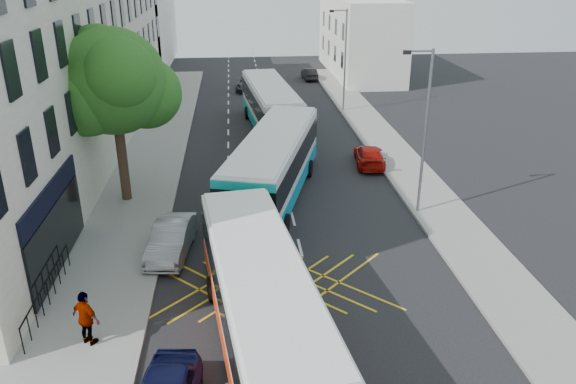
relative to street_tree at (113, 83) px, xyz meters
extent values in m
cube|color=gray|center=(0.01, 0.03, -6.22)|extent=(5.00, 70.00, 0.15)
cube|color=gray|center=(16.01, 0.03, -6.22)|extent=(3.00, 70.00, 0.15)
cube|color=beige|center=(-5.49, 9.53, 0.21)|extent=(8.00, 45.00, 13.00)
cube|color=black|center=(-1.44, -6.97, -2.89)|extent=(0.12, 7.00, 0.90)
cube|color=black|center=(-1.44, -6.97, -4.69)|extent=(0.12, 7.00, 2.60)
cube|color=silver|center=(-5.49, 40.03, -1.29)|extent=(8.00, 20.00, 10.00)
cube|color=silver|center=(19.51, 33.03, -2.29)|extent=(6.00, 18.00, 8.00)
cylinder|color=#382619|center=(0.01, 0.03, -3.94)|extent=(0.50, 0.50, 4.40)
sphere|color=#25611B|center=(0.01, 0.03, 0.06)|extent=(5.20, 5.20, 5.20)
sphere|color=#25611B|center=(1.41, 0.83, -0.74)|extent=(3.60, 3.60, 3.60)
sphere|color=#25611B|center=(-1.19, -0.57, -0.54)|extent=(3.80, 3.80, 3.80)
sphere|color=#25611B|center=(0.61, -1.27, 0.66)|extent=(3.40, 3.40, 3.40)
sphere|color=#25611B|center=(-0.79, 1.13, 1.06)|extent=(3.20, 3.20, 3.20)
cylinder|color=slate|center=(14.81, -2.97, -2.14)|extent=(0.14, 0.14, 8.00)
cylinder|color=slate|center=(14.21, -2.97, 1.76)|extent=(1.20, 0.10, 0.10)
cube|color=black|center=(13.61, -2.97, 1.71)|extent=(0.35, 0.15, 0.18)
cylinder|color=slate|center=(14.81, 17.03, -2.14)|extent=(0.14, 0.14, 8.00)
cylinder|color=slate|center=(14.21, 17.03, 1.76)|extent=(1.20, 0.10, 0.10)
cube|color=black|center=(13.61, 17.03, 1.71)|extent=(0.35, 0.15, 0.18)
cube|color=silver|center=(6.47, -12.71, -4.51)|extent=(4.16, 11.94, 2.82)
cube|color=silver|center=(6.47, -12.71, -3.05)|extent=(3.92, 11.68, 0.13)
cube|color=black|center=(6.47, -12.71, -4.11)|extent=(4.22, 12.01, 1.17)
cube|color=#FF4115|center=(6.47, -12.71, -5.49)|extent=(4.21, 12.00, 0.80)
cylinder|color=black|center=(4.74, -9.72, -5.81)|extent=(0.42, 0.99, 0.96)
cylinder|color=black|center=(7.37, -9.37, -5.81)|extent=(0.42, 0.99, 0.96)
cube|color=silver|center=(7.77, -0.20, -4.42)|extent=(6.11, 12.60, 2.96)
cube|color=silver|center=(7.77, -0.20, -2.88)|extent=(5.83, 12.30, 0.13)
cube|color=black|center=(7.77, -0.20, -4.00)|extent=(6.19, 12.67, 1.23)
cube|color=#0E8BAE|center=(7.77, -0.20, -5.45)|extent=(6.18, 12.66, 0.84)
cube|color=#0DACA2|center=(6.07, -6.08, -4.39)|extent=(2.75, 0.89, 2.80)
cube|color=#FF0C0C|center=(4.96, -5.77, -5.17)|extent=(0.26, 0.13, 0.25)
cube|color=#FF0C0C|center=(7.17, -6.41, -5.17)|extent=(0.26, 0.13, 0.25)
cylinder|color=black|center=(7.36, 3.41, -5.79)|extent=(0.58, 1.05, 1.01)
cylinder|color=black|center=(10.05, 2.63, -5.79)|extent=(0.58, 1.05, 1.01)
cylinder|color=black|center=(5.28, -3.79, -5.79)|extent=(0.58, 1.05, 1.01)
cylinder|color=black|center=(7.96, -4.57, -5.79)|extent=(0.58, 1.05, 1.01)
cube|color=silver|center=(8.48, 12.45, -4.46)|extent=(3.83, 12.21, 2.89)
cube|color=silver|center=(8.48, 12.45, -2.96)|extent=(3.59, 11.95, 0.13)
cube|color=black|center=(8.48, 12.45, -4.05)|extent=(3.89, 12.27, 1.20)
cube|color=#0B8F8F|center=(8.48, 12.45, -5.47)|extent=(3.88, 12.26, 0.82)
cube|color=white|center=(9.03, 6.50, -4.44)|extent=(2.77, 0.36, 2.73)
cube|color=#FF0C0C|center=(7.93, 6.39, -5.20)|extent=(0.25, 0.08, 0.25)
cube|color=#FF0C0C|center=(10.14, 6.60, -5.20)|extent=(0.25, 0.08, 0.25)
cylinder|color=black|center=(6.82, 15.59, -5.80)|extent=(0.40, 1.01, 0.98)
cylinder|color=black|center=(9.54, 15.84, -5.80)|extent=(0.40, 1.01, 0.98)
cylinder|color=black|center=(7.50, 8.30, -5.80)|extent=(0.40, 1.01, 0.98)
cylinder|color=black|center=(10.21, 8.56, -5.80)|extent=(0.40, 1.01, 0.98)
imported|color=#999AA0|center=(2.91, -5.94, -5.59)|extent=(2.02, 4.44, 1.41)
imported|color=#A20E06|center=(14.01, 4.25, -5.69)|extent=(2.19, 4.32, 1.20)
imported|color=#3A3B41|center=(7.25, 26.03, -5.65)|extent=(2.67, 4.86, 1.29)
imported|color=black|center=(13.73, 30.28, -5.71)|extent=(1.43, 3.61, 1.17)
imported|color=gray|center=(0.79, -12.09, -5.16)|extent=(1.22, 1.04, 1.96)
camera|label=1|loc=(5.85, -27.82, 5.72)|focal=35.00mm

